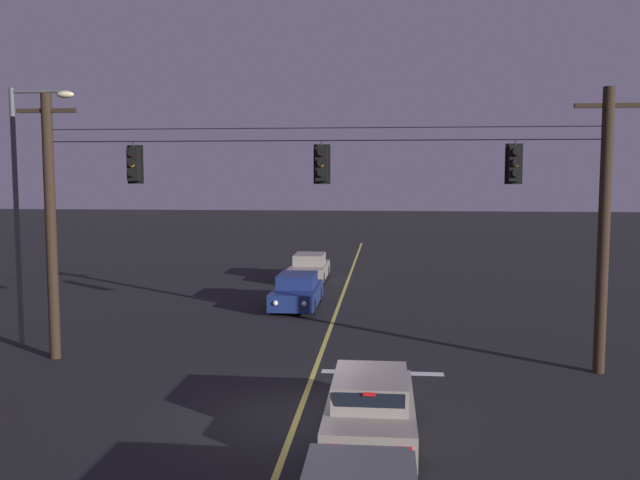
# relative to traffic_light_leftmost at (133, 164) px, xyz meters

# --- Properties ---
(ground_plane) EXTENTS (180.00, 180.00, 0.00)m
(ground_plane) POSITION_rel_traffic_light_leftmost_xyz_m (5.33, -4.28, -5.81)
(ground_plane) COLOR black
(lane_centre_stripe) EXTENTS (0.14, 60.00, 0.01)m
(lane_centre_stripe) POSITION_rel_traffic_light_leftmost_xyz_m (5.33, 6.02, -5.80)
(lane_centre_stripe) COLOR #D1C64C
(lane_centre_stripe) RESTS_ON ground
(stop_bar_paint) EXTENTS (3.40, 0.36, 0.01)m
(stop_bar_paint) POSITION_rel_traffic_light_leftmost_xyz_m (7.23, -0.58, -5.80)
(stop_bar_paint) COLOR silver
(stop_bar_paint) RESTS_ON ground
(signal_span_assembly) EXTENTS (17.61, 0.32, 7.86)m
(signal_span_assembly) POSITION_rel_traffic_light_leftmost_xyz_m (5.33, 0.02, -1.72)
(signal_span_assembly) COLOR #2D2116
(signal_span_assembly) RESTS_ON ground
(traffic_light_leftmost) EXTENTS (0.48, 0.41, 1.22)m
(traffic_light_leftmost) POSITION_rel_traffic_light_leftmost_xyz_m (0.00, 0.00, 0.00)
(traffic_light_leftmost) COLOR black
(traffic_light_left_inner) EXTENTS (0.48, 0.41, 1.22)m
(traffic_light_left_inner) POSITION_rel_traffic_light_leftmost_xyz_m (5.47, 0.00, 0.00)
(traffic_light_left_inner) COLOR black
(traffic_light_centre) EXTENTS (0.48, 0.41, 1.22)m
(traffic_light_centre) POSITION_rel_traffic_light_leftmost_xyz_m (10.80, 0.00, 0.00)
(traffic_light_centre) COLOR black
(car_waiting_near_lane) EXTENTS (1.80, 4.33, 1.39)m
(car_waiting_near_lane) POSITION_rel_traffic_light_leftmost_xyz_m (7.02, -5.39, -5.16)
(car_waiting_near_lane) COLOR gray
(car_waiting_near_lane) RESTS_ON ground
(car_oncoming_lead) EXTENTS (1.80, 4.42, 1.39)m
(car_oncoming_lead) POSITION_rel_traffic_light_leftmost_xyz_m (3.63, 8.70, -5.16)
(car_oncoming_lead) COLOR navy
(car_oncoming_lead) RESTS_ON ground
(car_oncoming_trailing) EXTENTS (1.80, 4.42, 1.39)m
(car_oncoming_trailing) POSITION_rel_traffic_light_leftmost_xyz_m (3.33, 15.97, -5.16)
(car_oncoming_trailing) COLOR gray
(car_oncoming_trailing) RESTS_ON ground
(street_lamp_corner) EXTENTS (2.11, 0.30, 8.20)m
(street_lamp_corner) POSITION_rel_traffic_light_leftmost_xyz_m (-4.10, 1.42, -0.89)
(street_lamp_corner) COLOR #4C4F54
(street_lamp_corner) RESTS_ON ground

